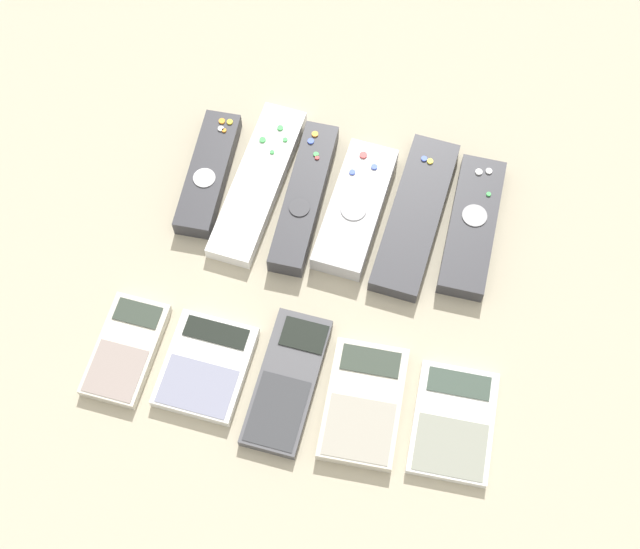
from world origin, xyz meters
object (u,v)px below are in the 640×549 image
calculator_1 (206,366)px  remote_2 (304,197)px  calculator_0 (126,349)px  calculator_3 (364,403)px  remote_5 (472,226)px  remote_1 (258,183)px  calculator_4 (453,422)px  remote_0 (208,173)px  remote_3 (355,208)px  remote_4 (415,216)px  calculator_2 (287,381)px

calculator_1 → remote_2: bearing=78.7°
calculator_0 → calculator_3: 0.27m
remote_5 → calculator_1: 0.35m
remote_1 → calculator_4: (0.28, -0.24, -0.00)m
remote_0 → calculator_1: 0.25m
remote_3 → calculator_3: 0.24m
remote_2 → remote_5: (0.20, 0.01, -0.00)m
remote_0 → remote_5: size_ratio=0.93×
remote_1 → calculator_0: bearing=-105.8°
remote_4 → remote_2: bearing=-173.0°
remote_3 → calculator_2: (-0.03, -0.23, -0.01)m
remote_4 → remote_5: bearing=4.8°
remote_0 → calculator_2: size_ratio=1.04×
remote_2 → calculator_3: remote_2 is taller
remote_2 → calculator_4: 0.32m
remote_2 → calculator_0: remote_2 is taller
remote_1 → remote_5: bearing=3.9°
remote_1 → calculator_4: 0.37m
remote_3 → remote_4: (0.07, 0.01, -0.00)m
remote_5 → calculator_2: (-0.16, -0.24, -0.00)m
remote_0 → calculator_2: remote_0 is taller
remote_5 → calculator_4: 0.24m
remote_2 → remote_3: 0.06m
remote_0 → calculator_4: 0.42m
remote_5 → remote_2: bearing=-177.5°
remote_3 → remote_5: 0.14m
remote_5 → calculator_3: size_ratio=1.30×
remote_4 → calculator_4: bearing=-66.0°
remote_1 → calculator_3: 0.30m
remote_1 → remote_3: 0.12m
remote_2 → remote_0: bearing=176.6°
remote_1 → calculator_1: remote_1 is taller
calculator_1 → calculator_4: size_ratio=0.91×
remote_0 → remote_5: (0.32, 0.00, -0.00)m
calculator_1 → calculator_2: bearing=4.5°
remote_1 → calculator_1: (0.01, -0.24, -0.00)m
remote_4 → calculator_2: remote_4 is taller
remote_2 → remote_4: (0.13, 0.01, -0.00)m
remote_2 → remote_5: size_ratio=1.11×
calculator_2 → calculator_4: (0.18, -0.00, -0.00)m
calculator_4 → remote_5: bearing=92.3°
remote_1 → remote_2: size_ratio=1.12×
calculator_1 → calculator_3: size_ratio=0.84×
remote_0 → remote_2: size_ratio=0.84×
calculator_1 → remote_5: bearing=45.0°
remote_5 → calculator_4: remote_5 is taller
calculator_4 → remote_3: bearing=122.2°
calculator_0 → calculator_3: bearing=1.8°
remote_3 → calculator_4: (0.16, -0.23, -0.01)m
calculator_3 → calculator_4: bearing=-1.6°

